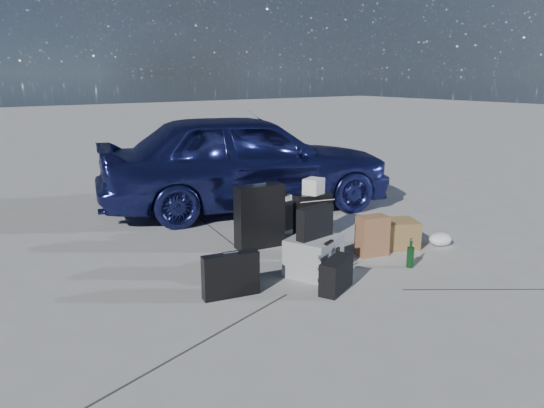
# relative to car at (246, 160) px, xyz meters

# --- Properties ---
(ground) EXTENTS (60.00, 60.00, 0.00)m
(ground) POSITION_rel_car_xyz_m (-0.70, -2.54, -0.69)
(ground) COLOR #A1A19C
(ground) RESTS_ON ground
(car) EXTENTS (4.33, 2.70, 1.38)m
(car) POSITION_rel_car_xyz_m (0.00, 0.00, 0.00)
(car) COLOR navy
(car) RESTS_ON ground
(pelican_case) EXTENTS (0.62, 0.57, 0.36)m
(pelican_case) POSITION_rel_car_xyz_m (-0.85, -2.51, -0.51)
(pelican_case) COLOR #A0A2A5
(pelican_case) RESTS_ON ground
(laptop_bag) EXTENTS (0.41, 0.15, 0.30)m
(laptop_bag) POSITION_rel_car_xyz_m (-0.85, -2.53, -0.18)
(laptop_bag) COLOR black
(laptop_bag) RESTS_ON pelican_case
(briefcase) EXTENTS (0.51, 0.20, 0.38)m
(briefcase) POSITION_rel_car_xyz_m (-1.77, -2.52, -0.50)
(briefcase) COLOR black
(briefcase) RESTS_ON ground
(suitcase_left) EXTENTS (0.56, 0.25, 0.70)m
(suitcase_left) POSITION_rel_car_xyz_m (-0.82, -1.55, -0.34)
(suitcase_left) COLOR black
(suitcase_left) RESTS_ON ground
(suitcase_right) EXTENTS (0.46, 0.25, 0.52)m
(suitcase_right) POSITION_rel_car_xyz_m (-0.12, -1.62, -0.43)
(suitcase_right) COLOR black
(suitcase_right) RESTS_ON ground
(white_carton) EXTENTS (0.28, 0.25, 0.18)m
(white_carton) POSITION_rel_car_xyz_m (-0.11, -1.61, -0.08)
(white_carton) COLOR white
(white_carton) RESTS_ON suitcase_right
(duffel_bag) EXTENTS (0.74, 0.33, 0.36)m
(duffel_bag) POSITION_rel_car_xyz_m (-0.29, -1.08, -0.51)
(duffel_bag) COLOR black
(duffel_bag) RESTS_ON ground
(flat_box_white) EXTENTS (0.40, 0.32, 0.07)m
(flat_box_white) POSITION_rel_car_xyz_m (-0.31, -1.08, -0.29)
(flat_box_white) COLOR white
(flat_box_white) RESTS_ON duffel_bag
(flat_box_black) EXTENTS (0.31, 0.26, 0.06)m
(flat_box_black) POSITION_rel_car_xyz_m (-0.30, -1.10, -0.23)
(flat_box_black) COLOR black
(flat_box_black) RESTS_ON flat_box_white
(kraft_bag) EXTENTS (0.35, 0.26, 0.42)m
(kraft_bag) POSITION_rel_car_xyz_m (-0.00, -2.46, -0.48)
(kraft_bag) COLOR #90603F
(kraft_bag) RESTS_ON ground
(cardboard_box) EXTENTS (0.52, 0.49, 0.30)m
(cardboard_box) POSITION_rel_car_xyz_m (0.42, -2.43, -0.54)
(cardboard_box) COLOR olive
(cardboard_box) RESTS_ON ground
(plastic_bag) EXTENTS (0.27, 0.23, 0.15)m
(plastic_bag) POSITION_rel_car_xyz_m (0.85, -2.68, -0.61)
(plastic_bag) COLOR white
(plastic_bag) RESTS_ON ground
(messenger_bag) EXTENTS (0.44, 0.32, 0.29)m
(messenger_bag) POSITION_rel_car_xyz_m (-0.95, -2.95, -0.54)
(messenger_bag) COLOR black
(messenger_bag) RESTS_ON ground
(green_bottle) EXTENTS (0.09, 0.09, 0.28)m
(green_bottle) POSITION_rel_car_xyz_m (0.04, -2.94, -0.55)
(green_bottle) COLOR black
(green_bottle) RESTS_ON ground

